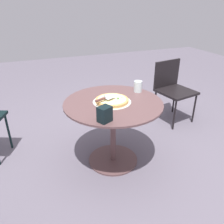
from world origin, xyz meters
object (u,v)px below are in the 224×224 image
(pizza_server, at_px, (105,98))
(patio_chair_far, at_px, (173,86))
(drinking_cup, at_px, (138,86))
(napkin_dispenser, at_px, (105,114))
(patio_table, at_px, (113,119))
(pizza_on_tray, at_px, (112,100))

(pizza_server, relative_size, patio_chair_far, 0.26)
(drinking_cup, distance_m, napkin_dispenser, 0.73)
(patio_table, distance_m, pizza_on_tray, 0.19)
(pizza_on_tray, height_order, napkin_dispenser, napkin_dispenser)
(patio_table, distance_m, drinking_cup, 0.44)
(pizza_on_tray, height_order, drinking_cup, drinking_cup)
(pizza_on_tray, height_order, patio_chair_far, patio_chair_far)
(patio_table, height_order, napkin_dispenser, napkin_dispenser)
(drinking_cup, bearing_deg, patio_chair_far, -150.12)
(patio_table, xyz_separation_m, napkin_dispenser, (0.20, 0.33, 0.24))
(pizza_server, xyz_separation_m, napkin_dispenser, (0.11, 0.32, 0.01))
(pizza_server, height_order, drinking_cup, drinking_cup)
(pizza_on_tray, xyz_separation_m, patio_chair_far, (-1.12, -0.59, -0.21))
(pizza_on_tray, xyz_separation_m, pizza_server, (0.08, 0.02, 0.04))
(pizza_server, relative_size, napkin_dispenser, 1.67)
(pizza_on_tray, bearing_deg, pizza_server, 11.35)
(napkin_dispenser, bearing_deg, patio_chair_far, 9.54)
(patio_chair_far, bearing_deg, patio_table, 28.33)
(drinking_cup, bearing_deg, patio_table, 24.61)
(pizza_on_tray, xyz_separation_m, drinking_cup, (-0.35, -0.15, 0.04))
(pizza_on_tray, relative_size, patio_chair_far, 0.44)
(patio_chair_far, bearing_deg, pizza_server, 26.89)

